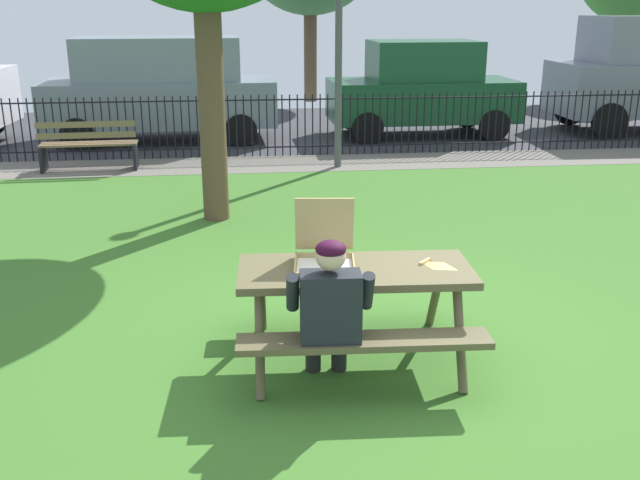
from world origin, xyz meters
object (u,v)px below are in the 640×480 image
object	(u,v)px
park_bench_left	(89,146)
adult_at_table	(330,308)
pizza_box_open	(324,250)
parked_car_center	(160,87)
pizza_slice_on_table	(436,264)
picnic_table_foreground	(355,289)
parked_car_right	(422,88)

from	to	relation	value
park_bench_left	adult_at_table	bearing A→B (deg)	-67.93
pizza_box_open	park_bench_left	distance (m)	7.86
park_bench_left	parked_car_center	bearing A→B (deg)	70.20
pizza_slice_on_table	park_bench_left	distance (m)	8.34
picnic_table_foreground	adult_at_table	size ratio (longest dim) A/B	1.57
park_bench_left	parked_car_center	size ratio (longest dim) A/B	0.35
park_bench_left	picnic_table_foreground	bearing A→B (deg)	-64.89
parked_car_right	park_bench_left	bearing A→B (deg)	-157.17
pizza_box_open	park_bench_left	xyz separation A→B (m)	(-3.18, 7.17, -0.48)
adult_at_table	parked_car_center	distance (m)	10.70
parked_car_right	picnic_table_foreground	bearing A→B (deg)	-106.84
parked_car_right	adult_at_table	bearing A→B (deg)	-107.40
picnic_table_foreground	adult_at_table	world-z (taller)	adult_at_table
parked_car_right	pizza_box_open	bearing A→B (deg)	-108.20
pizza_box_open	parked_car_center	world-z (taller)	parked_car_center
picnic_table_foreground	park_bench_left	xyz separation A→B (m)	(-3.41, 7.27, -0.18)
pizza_slice_on_table	park_bench_left	size ratio (longest dim) A/B	0.18
pizza_box_open	parked_car_right	xyz separation A→B (m)	(3.25, 9.88, 0.12)
pizza_box_open	adult_at_table	xyz separation A→B (m)	(-0.03, -0.59, -0.23)
pizza_slice_on_table	parked_car_right	bearing A→B (deg)	76.56
picnic_table_foreground	pizza_box_open	world-z (taller)	pizza_box_open
parked_car_center	parked_car_right	world-z (taller)	parked_car_center
parked_car_center	adult_at_table	bearing A→B (deg)	-78.28
pizza_box_open	parked_car_right	size ratio (longest dim) A/B	0.15
picnic_table_foreground	park_bench_left	distance (m)	8.03
adult_at_table	park_bench_left	size ratio (longest dim) A/B	0.74
picnic_table_foreground	pizza_box_open	bearing A→B (deg)	156.93
pizza_slice_on_table	park_bench_left	world-z (taller)	park_bench_left
picnic_table_foreground	pizza_slice_on_table	distance (m)	0.66
park_bench_left	parked_car_center	xyz separation A→B (m)	(0.97, 2.71, 0.68)
pizza_slice_on_table	pizza_box_open	bearing A→B (deg)	172.73
picnic_table_foreground	adult_at_table	xyz separation A→B (m)	(-0.26, -0.49, 0.06)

